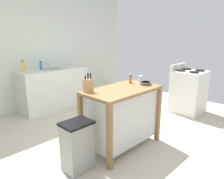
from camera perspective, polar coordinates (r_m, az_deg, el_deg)
name	(u,v)px	position (r m, az deg, el deg)	size (l,w,h in m)	color
ground_plane	(111,147)	(3.25, -0.19, -15.33)	(6.52, 6.52, 0.00)	#BCB29E
wall_back	(27,50)	(4.94, -21.84, 9.93)	(5.52, 0.10, 2.60)	silver
kitchen_island	(122,115)	(3.09, 2.66, -6.78)	(1.12, 0.61, 0.89)	olive
knife_block	(88,85)	(2.80, -6.42, 1.16)	(0.11, 0.09, 0.25)	tan
bowl_ceramic_small	(146,83)	(3.22, 9.04, 1.69)	(0.16, 0.16, 0.05)	#564C47
drinking_cup	(140,79)	(3.35, 7.68, 2.79)	(0.07, 0.07, 0.11)	silver
pepper_grinder	(130,79)	(3.29, 4.98, 2.95)	(0.04, 0.04, 0.16)	#9E7042
trash_bin	(78,146)	(2.68, -9.27, -14.78)	(0.36, 0.28, 0.63)	gray
sink_counter	(54,88)	(4.92, -15.39, 0.33)	(1.49, 0.60, 0.89)	silver
sink_faucet	(49,63)	(4.94, -16.66, 6.81)	(0.02, 0.02, 0.22)	#B7BCC1
bottle_dish_soap	(23,67)	(4.61, -22.83, 5.71)	(0.06, 0.06, 0.23)	yellow
bottle_spray_cleaner	(41,66)	(4.73, -18.57, 6.05)	(0.06, 0.06, 0.19)	blue
stove	(188,91)	(4.75, 19.86, -0.46)	(0.60, 0.60, 1.01)	white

